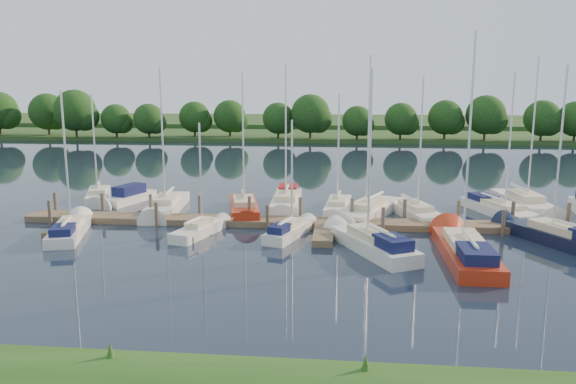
# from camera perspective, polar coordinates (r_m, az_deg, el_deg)

# --- Properties ---
(ground) EXTENTS (260.00, 260.00, 0.00)m
(ground) POSITION_cam_1_polar(r_m,az_deg,el_deg) (28.86, 3.23, -7.38)
(ground) COLOR #182230
(ground) RESTS_ON ground
(dock) EXTENTS (40.00, 6.00, 0.40)m
(dock) POSITION_cam_1_polar(r_m,az_deg,el_deg) (35.82, 3.76, -3.43)
(dock) COLOR brown
(dock) RESTS_ON ground
(mooring_pilings) EXTENTS (38.24, 2.84, 2.00)m
(mooring_pilings) POSITION_cam_1_polar(r_m,az_deg,el_deg) (36.81, 3.83, -2.39)
(mooring_pilings) COLOR #473D33
(mooring_pilings) RESTS_ON ground
(far_shore) EXTENTS (180.00, 30.00, 0.60)m
(far_shore) POSITION_cam_1_polar(r_m,az_deg,el_deg) (102.76, 5.13, 5.95)
(far_shore) COLOR #28471B
(far_shore) RESTS_ON ground
(distant_hill) EXTENTS (220.00, 40.00, 1.40)m
(distant_hill) POSITION_cam_1_polar(r_m,az_deg,el_deg) (127.66, 5.27, 7.08)
(distant_hill) COLOR #2F5023
(distant_hill) RESTS_ON ground
(treeline) EXTENTS (144.52, 9.69, 8.28)m
(treeline) POSITION_cam_1_polar(r_m,az_deg,el_deg) (89.69, 7.28, 7.59)
(treeline) COLOR #38281C
(treeline) RESTS_ON ground
(sailboat_n_0) EXTENTS (3.52, 6.73, 8.71)m
(sailboat_n_0) POSITION_cam_1_polar(r_m,az_deg,el_deg) (46.96, -18.74, -0.46)
(sailboat_n_0) COLOR silver
(sailboat_n_0) RESTS_ON ground
(motorboat) EXTENTS (2.99, 5.54, 1.70)m
(motorboat) POSITION_cam_1_polar(r_m,az_deg,el_deg) (45.26, -15.94, -0.61)
(motorboat) COLOR silver
(motorboat) RESTS_ON ground
(sailboat_n_2) EXTENTS (2.60, 8.34, 10.58)m
(sailboat_n_2) POSITION_cam_1_polar(r_m,az_deg,el_deg) (41.54, -12.27, -1.55)
(sailboat_n_2) COLOR silver
(sailboat_n_2) RESTS_ON ground
(sailboat_n_3) EXTENTS (3.31, 8.07, 10.19)m
(sailboat_n_3) POSITION_cam_1_polar(r_m,az_deg,el_deg) (40.22, -4.49, -1.74)
(sailboat_n_3) COLOR #A7260F
(sailboat_n_3) RESTS_ON ground
(sailboat_n_4) EXTENTS (2.30, 8.51, 10.83)m
(sailboat_n_4) POSITION_cam_1_polar(r_m,az_deg,el_deg) (42.01, -0.18, -1.09)
(sailboat_n_4) COLOR silver
(sailboat_n_4) RESTS_ON ground
(sailboat_n_5) EXTENTS (2.00, 6.85, 8.72)m
(sailboat_n_5) POSITION_cam_1_polar(r_m,az_deg,el_deg) (40.71, 5.06, -1.60)
(sailboat_n_5) COLOR silver
(sailboat_n_5) RESTS_ON ground
(sailboat_n_6) EXTENTS (5.04, 8.80, 11.35)m
(sailboat_n_6) POSITION_cam_1_polar(r_m,az_deg,el_deg) (39.33, 8.11, -2.10)
(sailboat_n_6) COLOR silver
(sailboat_n_6) RESTS_ON ground
(sailboat_n_7) EXTENTS (3.84, 7.82, 9.90)m
(sailboat_n_7) POSITION_cam_1_polar(r_m,az_deg,el_deg) (39.77, 12.88, -2.14)
(sailboat_n_7) COLOR silver
(sailboat_n_7) RESTS_ON ground
(sailboat_n_8) EXTENTS (4.20, 8.06, 10.23)m
(sailboat_n_8) POSITION_cam_1_polar(r_m,az_deg,el_deg) (42.07, 20.84, -1.82)
(sailboat_n_8) COLOR silver
(sailboat_n_8) RESTS_ON ground
(sailboat_n_9) EXTENTS (2.96, 8.92, 11.38)m
(sailboat_n_9) POSITION_cam_1_polar(r_m,az_deg,el_deg) (44.76, 22.95, -1.27)
(sailboat_n_9) COLOR silver
(sailboat_n_9) RESTS_ON ground
(sailboat_s_0) EXTENTS (3.28, 7.13, 9.02)m
(sailboat_s_0) POSITION_cam_1_polar(r_m,az_deg,el_deg) (36.70, -21.28, -3.64)
(sailboat_s_0) COLOR silver
(sailboat_s_0) RESTS_ON ground
(sailboat_s_1) EXTENTS (2.57, 5.44, 7.13)m
(sailboat_s_1) POSITION_cam_1_polar(r_m,az_deg,el_deg) (34.66, -8.90, -3.90)
(sailboat_s_1) COLOR silver
(sailboat_s_1) RESTS_ON ground
(sailboat_s_2) EXTENTS (2.73, 5.60, 7.31)m
(sailboat_s_2) POSITION_cam_1_polar(r_m,az_deg,el_deg) (33.92, 0.16, -4.02)
(sailboat_s_2) COLOR silver
(sailboat_s_2) RESTS_ON ground
(sailboat_s_3) EXTENTS (4.91, 7.71, 10.35)m
(sailboat_s_3) POSITION_cam_1_polar(r_m,az_deg,el_deg) (31.31, 8.49, -5.36)
(sailboat_s_3) COLOR silver
(sailboat_s_3) RESTS_ON ground
(sailboat_s_4) EXTENTS (2.28, 9.50, 12.11)m
(sailboat_s_4) POSITION_cam_1_polar(r_m,az_deg,el_deg) (31.25, 17.48, -5.81)
(sailboat_s_4) COLOR #A7260F
(sailboat_s_4) RESTS_ON ground
(sailboat_s_5) EXTENTS (5.15, 7.85, 10.55)m
(sailboat_s_5) POSITION_cam_1_polar(r_m,az_deg,el_deg) (35.80, 25.77, -4.29)
(sailboat_s_5) COLOR black
(sailboat_s_5) RESTS_ON ground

